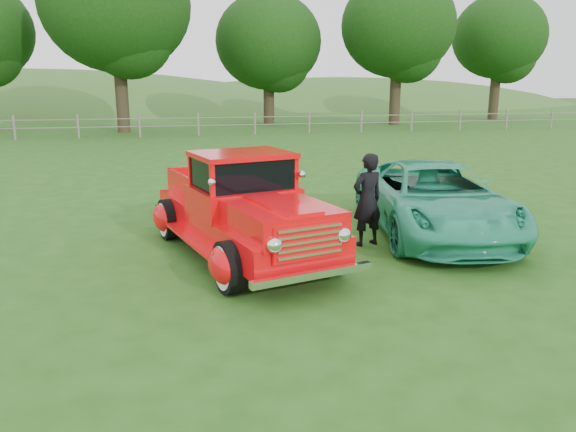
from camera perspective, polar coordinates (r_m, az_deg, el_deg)
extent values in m
plane|color=#214E14|center=(8.73, -1.15, -5.90)|extent=(140.00, 140.00, 0.00)
ellipsoid|color=#316023|center=(68.56, -25.86, 5.80)|extent=(84.00, 60.00, 18.00)
ellipsoid|color=#316023|center=(73.63, 5.21, 8.44)|extent=(72.00, 52.00, 14.00)
cube|color=slate|center=(30.22, -9.09, 9.08)|extent=(48.00, 0.04, 0.04)
cube|color=slate|center=(30.19, -9.11, 9.83)|extent=(48.00, 0.04, 0.04)
cylinder|color=black|center=(33.18, -16.57, 12.33)|extent=(0.70, 0.70, 4.84)
ellipsoid|color=black|center=(33.40, -17.12, 19.88)|extent=(8.00, 8.00, 7.20)
cylinder|color=black|center=(37.67, -1.96, 12.15)|extent=(0.70, 0.70, 3.74)
ellipsoid|color=black|center=(37.72, -2.01, 17.32)|extent=(6.80, 6.80, 6.12)
cylinder|color=black|center=(37.98, 10.84, 12.43)|extent=(0.70, 0.70, 4.40)
ellipsoid|color=black|center=(38.11, 11.13, 18.45)|extent=(7.20, 7.20, 6.48)
cylinder|color=black|center=(44.77, 20.25, 11.87)|extent=(0.70, 0.70, 4.18)
ellipsoid|color=black|center=(44.86, 20.67, 16.71)|extent=(6.60, 6.60, 5.94)
cylinder|color=black|center=(7.91, -6.00, -5.19)|extent=(0.43, 0.80, 0.76)
cylinder|color=black|center=(8.61, 4.35, -3.56)|extent=(0.43, 0.80, 0.76)
cylinder|color=black|center=(10.75, -12.05, -0.31)|extent=(0.43, 0.80, 0.76)
cylinder|color=black|center=(11.28, -3.90, 0.62)|extent=(0.43, 0.80, 0.76)
cube|color=red|center=(9.53, -4.79, -0.62)|extent=(2.72, 4.86, 0.44)
ellipsoid|color=red|center=(7.87, -6.48, -4.99)|extent=(0.60, 0.83, 0.54)
ellipsoid|color=red|center=(8.64, 4.75, -3.24)|extent=(0.60, 0.83, 0.54)
ellipsoid|color=red|center=(10.72, -12.42, -0.15)|extent=(0.60, 0.83, 0.54)
ellipsoid|color=red|center=(11.29, -3.58, 0.86)|extent=(0.60, 0.83, 0.54)
cube|color=red|center=(8.06, -0.61, -0.37)|extent=(1.71, 1.89, 0.42)
cube|color=red|center=(9.34, -4.60, 1.68)|extent=(1.90, 1.72, 0.44)
cube|color=black|center=(9.26, -4.66, 4.53)|extent=(1.69, 1.46, 0.50)
cube|color=red|center=(9.22, -4.69, 6.25)|extent=(1.79, 1.58, 0.08)
cube|color=red|center=(10.68, -7.62, 2.91)|extent=(1.65, 2.19, 0.45)
cube|color=white|center=(7.41, 2.21, -2.63)|extent=(1.05, 0.38, 0.50)
cube|color=white|center=(7.46, 2.56, -6.00)|extent=(1.77, 0.57, 0.10)
cube|color=white|center=(11.78, -9.30, 1.24)|extent=(1.68, 0.55, 0.10)
imported|color=#28A379|center=(11.14, 14.62, 1.65)|extent=(2.95, 5.21, 1.37)
imported|color=black|center=(10.12, 8.07, 1.64)|extent=(0.70, 0.56, 1.67)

